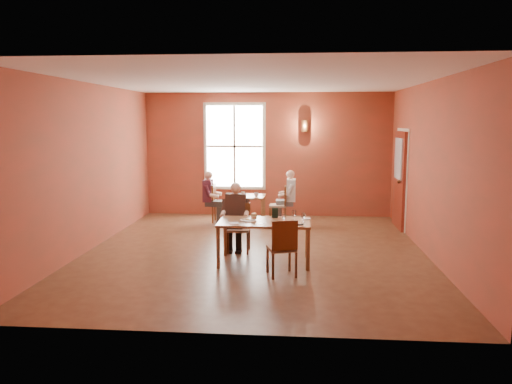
# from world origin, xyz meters

# --- Properties ---
(ground) EXTENTS (6.00, 7.00, 0.01)m
(ground) POSITION_xyz_m (0.00, 0.00, 0.00)
(ground) COLOR brown
(ground) RESTS_ON ground
(wall_back) EXTENTS (6.00, 0.04, 3.00)m
(wall_back) POSITION_xyz_m (0.00, 3.50, 1.50)
(wall_back) COLOR brown
(wall_back) RESTS_ON ground
(wall_front) EXTENTS (6.00, 0.04, 3.00)m
(wall_front) POSITION_xyz_m (0.00, -3.50, 1.50)
(wall_front) COLOR brown
(wall_front) RESTS_ON ground
(wall_left) EXTENTS (0.04, 7.00, 3.00)m
(wall_left) POSITION_xyz_m (-3.00, 0.00, 1.50)
(wall_left) COLOR brown
(wall_left) RESTS_ON ground
(wall_right) EXTENTS (0.04, 7.00, 3.00)m
(wall_right) POSITION_xyz_m (3.00, 0.00, 1.50)
(wall_right) COLOR brown
(wall_right) RESTS_ON ground
(ceiling) EXTENTS (6.00, 7.00, 0.04)m
(ceiling) POSITION_xyz_m (0.00, 0.00, 3.00)
(ceiling) COLOR white
(ceiling) RESTS_ON wall_back
(window) EXTENTS (1.36, 0.10, 1.96)m
(window) POSITION_xyz_m (-0.80, 3.45, 1.70)
(window) COLOR white
(window) RESTS_ON wall_back
(door) EXTENTS (0.12, 1.04, 2.10)m
(door) POSITION_xyz_m (2.94, 2.30, 1.05)
(door) COLOR maroon
(door) RESTS_ON ground
(wall_sconce) EXTENTS (0.16, 0.16, 0.28)m
(wall_sconce) POSITION_xyz_m (0.90, 3.40, 2.20)
(wall_sconce) COLOR brown
(wall_sconce) RESTS_ON wall_back
(main_table) EXTENTS (1.49, 0.84, 0.70)m
(main_table) POSITION_xyz_m (0.21, -0.69, 0.35)
(main_table) COLOR brown
(main_table) RESTS_ON ground
(chair_diner_main) EXTENTS (0.38, 0.38, 0.86)m
(chair_diner_main) POSITION_xyz_m (-0.29, -0.04, 0.43)
(chair_diner_main) COLOR #613312
(chair_diner_main) RESTS_ON ground
(diner_main) EXTENTS (0.47, 0.47, 1.18)m
(diner_main) POSITION_xyz_m (-0.29, -0.07, 0.59)
(diner_main) COLOR #382118
(diner_main) RESTS_ON ground
(chair_empty) EXTENTS (0.48, 0.48, 0.88)m
(chair_empty) POSITION_xyz_m (0.52, -1.34, 0.44)
(chair_empty) COLOR #5C2F1C
(chair_empty) RESTS_ON ground
(plate_food) EXTENTS (0.27, 0.27, 0.03)m
(plate_food) POSITION_xyz_m (-0.06, -0.69, 0.72)
(plate_food) COLOR silver
(plate_food) RESTS_ON main_table
(sandwich) EXTENTS (0.10, 0.10, 0.10)m
(sandwich) POSITION_xyz_m (0.03, -0.59, 0.75)
(sandwich) COLOR tan
(sandwich) RESTS_ON main_table
(goblet_a) EXTENTS (0.09, 0.09, 0.18)m
(goblet_a) POSITION_xyz_m (0.69, -0.58, 0.79)
(goblet_a) COLOR white
(goblet_a) RESTS_ON main_table
(goblet_b) EXTENTS (0.08, 0.08, 0.18)m
(goblet_b) POSITION_xyz_m (0.84, -0.78, 0.79)
(goblet_b) COLOR white
(goblet_b) RESTS_ON main_table
(goblet_c) EXTENTS (0.09, 0.09, 0.18)m
(goblet_c) POSITION_xyz_m (0.53, -0.90, 0.79)
(goblet_c) COLOR white
(goblet_c) RESTS_ON main_table
(menu_stand) EXTENTS (0.10, 0.05, 0.17)m
(menu_stand) POSITION_xyz_m (0.37, -0.41, 0.79)
(menu_stand) COLOR black
(menu_stand) RESTS_ON main_table
(knife) EXTENTS (0.17, 0.08, 0.00)m
(knife) POSITION_xyz_m (0.13, -0.94, 0.70)
(knife) COLOR silver
(knife) RESTS_ON main_table
(napkin) EXTENTS (0.19, 0.19, 0.00)m
(napkin) POSITION_xyz_m (-0.26, -0.91, 0.70)
(napkin) COLOR white
(napkin) RESTS_ON main_table
(side_plate) EXTENTS (0.19, 0.19, 0.01)m
(side_plate) POSITION_xyz_m (0.90, -0.47, 0.71)
(side_plate) COLOR white
(side_plate) RESTS_ON main_table
(sunglasses) EXTENTS (0.12, 0.07, 0.01)m
(sunglasses) POSITION_xyz_m (0.79, -0.96, 0.71)
(sunglasses) COLOR black
(sunglasses) RESTS_ON main_table
(second_table) EXTENTS (0.71, 0.71, 0.62)m
(second_table) POSITION_xyz_m (-0.35, 2.55, 0.31)
(second_table) COLOR brown
(second_table) RESTS_ON ground
(chair_diner_white) EXTENTS (0.38, 0.38, 0.85)m
(chair_diner_white) POSITION_xyz_m (0.30, 2.55, 0.43)
(chair_diner_white) COLOR brown
(chair_diner_white) RESTS_ON ground
(diner_white) EXTENTS (0.47, 0.47, 1.17)m
(diner_white) POSITION_xyz_m (0.33, 2.55, 0.58)
(diner_white) COLOR silver
(diner_white) RESTS_ON ground
(chair_diner_maroon) EXTENTS (0.39, 0.39, 0.88)m
(chair_diner_maroon) POSITION_xyz_m (-1.00, 2.55, 0.44)
(chair_diner_maroon) COLOR brown
(chair_diner_maroon) RESTS_ON ground
(diner_maroon) EXTENTS (0.46, 0.46, 1.15)m
(diner_maroon) POSITION_xyz_m (-1.03, 2.55, 0.57)
(diner_maroon) COLOR maroon
(diner_maroon) RESTS_ON ground
(cup_a) EXTENTS (0.12, 0.12, 0.08)m
(cup_a) POSITION_xyz_m (-0.19, 2.47, 0.66)
(cup_a) COLOR white
(cup_a) RESTS_ON second_table
(cup_b) EXTENTS (0.09, 0.09, 0.08)m
(cup_b) POSITION_xyz_m (-0.51, 2.63, 0.66)
(cup_b) COLOR silver
(cup_b) RESTS_ON second_table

